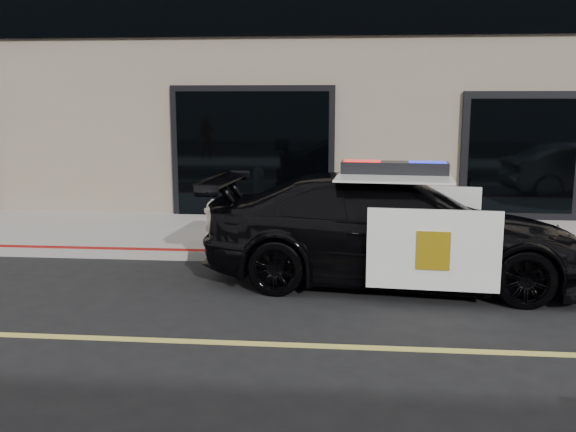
{
  "coord_description": "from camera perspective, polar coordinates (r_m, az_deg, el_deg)",
  "views": [
    {
      "loc": [
        1.02,
        -6.44,
        2.58
      ],
      "look_at": [
        0.2,
        2.2,
        1.0
      ],
      "focal_mm": 40.0,
      "sensor_mm": 36.0,
      "label": 1
    }
  ],
  "objects": [
    {
      "name": "sidewalk_n",
      "position": [
        12.0,
        0.43,
        -1.74
      ],
      "size": [
        60.0,
        3.5,
        0.15
      ],
      "primitive_type": "cube",
      "color": "gray",
      "rests_on": "ground"
    },
    {
      "name": "police_car",
      "position": [
        9.2,
        9.3,
        -1.13
      ],
      "size": [
        2.97,
        5.63,
        1.73
      ],
      "color": "black",
      "rests_on": "ground"
    },
    {
      "name": "fire_hydrant",
      "position": [
        10.97,
        -6.66,
        -0.64
      ],
      "size": [
        0.35,
        0.48,
        0.77
      ],
      "color": "beige",
      "rests_on": "sidewalk_n"
    },
    {
      "name": "ground",
      "position": [
        7.01,
        -3.39,
        -11.28
      ],
      "size": [
        120.0,
        120.0,
        0.0
      ],
      "primitive_type": "plane",
      "color": "black",
      "rests_on": "ground"
    }
  ]
}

